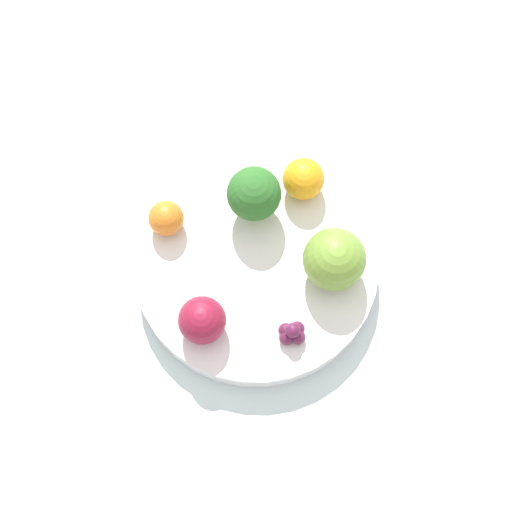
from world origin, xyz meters
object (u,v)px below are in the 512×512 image
orange_front (303,179)px  broccoli (254,194)px  apple_green (334,259)px  apple_red (202,320)px  grape_cluster (292,333)px  orange_back (166,218)px  bowl (256,264)px

orange_front → broccoli: bearing=-114.6°
apple_green → orange_front: bearing=147.2°
apple_red → grape_cluster: bearing=34.4°
apple_red → orange_back: 0.12m
orange_back → orange_front: bearing=57.1°
bowl → apple_green: bearing=32.1°
bowl → grape_cluster: grape_cluster is taller
apple_red → orange_front: size_ratio=1.06×
apple_red → apple_green: bearing=65.2°
bowl → broccoli: size_ratio=3.89×
bowl → apple_red: 0.10m
orange_front → bowl: bearing=-81.0°
bowl → grape_cluster: 0.09m
orange_front → apple_red: bearing=-83.4°
apple_red → orange_front: apple_red is taller
bowl → broccoli: broccoli is taller
broccoli → orange_back: (-0.06, -0.07, -0.02)m
apple_green → grape_cluster: 0.08m
grape_cluster → apple_red: bearing=-145.6°
broccoli → apple_red: 0.14m
apple_red → grape_cluster: (0.07, 0.05, -0.01)m
broccoli → orange_back: bearing=-127.9°
broccoli → apple_red: size_ratio=1.39×
orange_back → grape_cluster: (0.17, -0.01, -0.01)m
bowl → apple_green: 0.09m
apple_red → apple_green: 0.14m
broccoli → grape_cluster: size_ratio=2.30×
apple_red → orange_back: apple_red is taller
broccoli → apple_green: bearing=-0.3°
apple_green → orange_back: apple_green is taller
apple_red → apple_green: size_ratio=0.75×
grape_cluster → broccoli: bearing=145.7°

